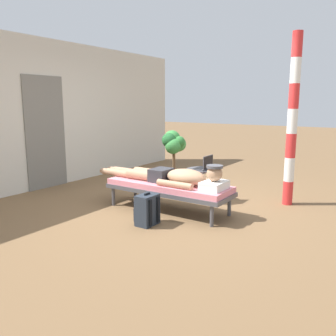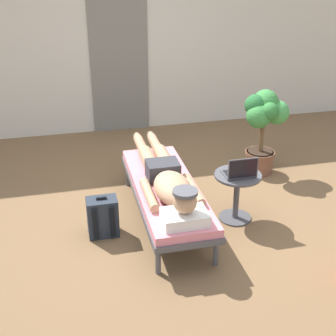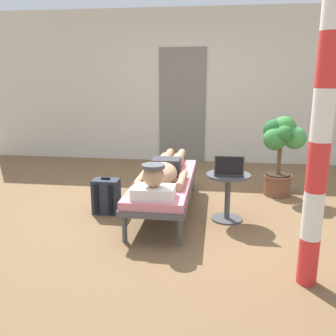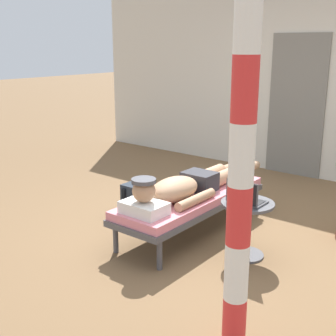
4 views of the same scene
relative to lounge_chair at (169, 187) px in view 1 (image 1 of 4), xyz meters
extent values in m
plane|color=brown|center=(0.23, 0.05, -0.35)|extent=(40.00, 40.00, 0.00)
cube|color=beige|center=(0.00, 2.78, 1.00)|extent=(7.60, 0.20, 2.70)
cube|color=slate|center=(-0.07, 2.67, 0.67)|extent=(0.84, 0.03, 2.04)
cylinder|color=#4C4C51|center=(-0.27, 0.85, -0.21)|extent=(0.05, 0.05, 0.28)
cylinder|color=#4C4C51|center=(0.27, 0.85, -0.21)|extent=(0.05, 0.05, 0.28)
cylinder|color=#4C4C51|center=(-0.27, -0.85, -0.21)|extent=(0.05, 0.05, 0.28)
cylinder|color=#4C4C51|center=(0.27, -0.85, -0.21)|extent=(0.05, 0.05, 0.28)
cube|color=#4C4C51|center=(0.00, 0.00, -0.04)|extent=(0.63, 1.89, 0.06)
cube|color=pink|center=(0.00, 0.00, 0.03)|extent=(0.61, 1.85, 0.08)
cube|color=white|center=(0.00, -0.74, 0.13)|extent=(0.40, 0.28, 0.11)
sphere|color=tan|center=(0.00, -0.74, 0.29)|extent=(0.21, 0.21, 0.21)
cylinder|color=#4C4C51|center=(0.00, -0.74, 0.38)|extent=(0.22, 0.22, 0.03)
ellipsoid|color=tan|center=(0.00, -0.30, 0.19)|extent=(0.35, 0.60, 0.23)
cylinder|color=tan|center=(-0.22, -0.25, 0.12)|extent=(0.09, 0.55, 0.09)
cylinder|color=tan|center=(0.22, -0.25, 0.12)|extent=(0.09, 0.55, 0.09)
cube|color=#333338|center=(0.00, 0.13, 0.17)|extent=(0.33, 0.26, 0.19)
cylinder|color=tan|center=(-0.08, 0.47, 0.15)|extent=(0.15, 0.42, 0.15)
cylinder|color=tan|center=(-0.08, 0.90, 0.13)|extent=(0.11, 0.44, 0.11)
ellipsoid|color=tan|center=(-0.08, 1.19, 0.12)|extent=(0.09, 0.20, 0.10)
cylinder|color=tan|center=(0.09, 0.47, 0.15)|extent=(0.15, 0.42, 0.15)
cylinder|color=tan|center=(0.09, 0.90, 0.13)|extent=(0.11, 0.44, 0.11)
ellipsoid|color=tan|center=(0.09, 1.19, 0.12)|extent=(0.09, 0.20, 0.10)
cylinder|color=#4C4C51|center=(0.72, -0.15, -0.34)|extent=(0.34, 0.34, 0.02)
cylinder|color=#4C4C51|center=(0.72, -0.15, -0.09)|extent=(0.06, 0.06, 0.48)
cylinder|color=#4C4C51|center=(0.72, -0.15, 0.17)|extent=(0.48, 0.48, 0.02)
cube|color=#4C4C51|center=(0.72, -0.15, 0.19)|extent=(0.31, 0.22, 0.02)
cube|color=black|center=(0.72, -0.14, 0.20)|extent=(0.27, 0.15, 0.00)
cube|color=#4C4C51|center=(0.72, -0.26, 0.30)|extent=(0.31, 0.01, 0.21)
cube|color=black|center=(0.72, -0.27, 0.30)|extent=(0.29, 0.00, 0.19)
cube|color=#262D38|center=(-0.67, -0.12, -0.15)|extent=(0.30, 0.20, 0.40)
cube|color=#262D38|center=(-0.67, 0.00, -0.22)|extent=(0.22, 0.04, 0.18)
cube|color=black|center=(-0.75, -0.23, -0.15)|extent=(0.04, 0.02, 0.34)
cube|color=black|center=(-0.58, -0.23, -0.15)|extent=(0.04, 0.02, 0.34)
cube|color=black|center=(-0.67, -0.12, 0.07)|extent=(0.10, 0.02, 0.02)
cylinder|color=brown|center=(1.40, 0.82, -0.21)|extent=(0.34, 0.34, 0.28)
cylinder|color=brown|center=(1.40, 0.82, -0.09)|extent=(0.37, 0.37, 0.04)
cylinder|color=#332319|center=(1.40, 0.82, -0.06)|extent=(0.31, 0.31, 0.01)
cylinder|color=brown|center=(1.40, 0.82, 0.17)|extent=(0.06, 0.06, 0.46)
sphere|color=#429347|center=(1.57, 0.83, 0.43)|extent=(0.29, 0.29, 0.29)
sphere|color=#38843D|center=(1.44, 0.89, 0.54)|extent=(0.32, 0.32, 0.32)
sphere|color=#23602D|center=(1.31, 0.87, 0.52)|extent=(0.27, 0.27, 0.27)
sphere|color=#38843D|center=(1.32, 0.79, 0.42)|extent=(0.30, 0.30, 0.30)
sphere|color=#2D7233|center=(1.42, 0.71, 0.50)|extent=(0.21, 0.21, 0.21)
cylinder|color=red|center=(1.31, -1.36, -0.16)|extent=(0.15, 0.15, 0.37)
cylinder|color=white|center=(1.31, -1.36, 0.21)|extent=(0.15, 0.15, 0.37)
cylinder|color=red|center=(1.31, -1.36, 0.57)|extent=(0.15, 0.15, 0.37)
cylinder|color=white|center=(1.31, -1.36, 0.94)|extent=(0.15, 0.15, 0.37)
cylinder|color=red|center=(1.31, -1.36, 1.31)|extent=(0.15, 0.15, 0.37)
cylinder|color=white|center=(1.31, -1.36, 1.68)|extent=(0.15, 0.15, 0.37)
cylinder|color=red|center=(1.31, -1.36, 2.05)|extent=(0.15, 0.15, 0.37)
camera|label=1|loc=(-4.13, -2.79, 1.22)|focal=37.57mm
camera|label=2|loc=(-0.96, -4.14, 2.36)|focal=50.75mm
camera|label=3|loc=(0.59, -4.03, 1.21)|focal=39.31mm
camera|label=4|loc=(2.51, -3.54, 1.55)|focal=47.72mm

